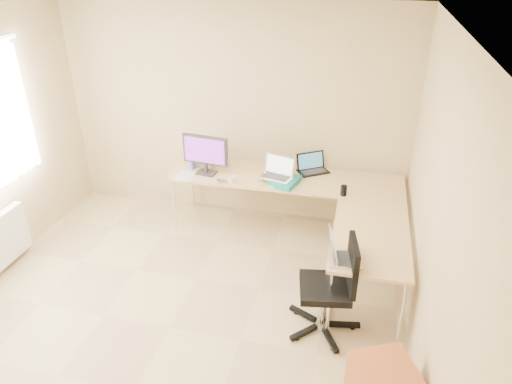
% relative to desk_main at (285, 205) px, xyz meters
% --- Properties ---
extents(floor, '(4.50, 4.50, 0.00)m').
position_rel_desk_main_xyz_m(floor, '(-0.72, -1.85, -0.36)').
color(floor, tan).
rests_on(floor, ground).
extents(ceiling, '(4.50, 4.50, 0.00)m').
position_rel_desk_main_xyz_m(ceiling, '(-0.72, -1.85, 2.24)').
color(ceiling, white).
rests_on(ceiling, ground).
extents(wall_back, '(4.50, 0.00, 4.50)m').
position_rel_desk_main_xyz_m(wall_back, '(-0.72, 0.40, 0.93)').
color(wall_back, tan).
rests_on(wall_back, ground).
extents(wall_right, '(0.00, 4.50, 4.50)m').
position_rel_desk_main_xyz_m(wall_right, '(1.38, -1.85, 0.93)').
color(wall_right, tan).
rests_on(wall_right, ground).
extents(desk_main, '(2.65, 0.70, 0.73)m').
position_rel_desk_main_xyz_m(desk_main, '(0.00, 0.00, 0.00)').
color(desk_main, tan).
rests_on(desk_main, ground).
extents(desk_return, '(0.70, 1.30, 0.73)m').
position_rel_desk_main_xyz_m(desk_return, '(0.98, -1.00, 0.00)').
color(desk_return, tan).
rests_on(desk_return, ground).
extents(monitor, '(0.56, 0.24, 0.47)m').
position_rel_desk_main_xyz_m(monitor, '(-0.92, -0.12, 0.60)').
color(monitor, '#282525').
rests_on(monitor, desk_main).
extents(book_stack, '(0.33, 0.40, 0.06)m').
position_rel_desk_main_xyz_m(book_stack, '(0.03, -0.17, 0.39)').
color(book_stack, '#137271').
rests_on(book_stack, desk_main).
extents(laptop_center, '(0.42, 0.36, 0.23)m').
position_rel_desk_main_xyz_m(laptop_center, '(-0.08, -0.16, 0.54)').
color(laptop_center, silver).
rests_on(laptop_center, desk_main).
extents(laptop_black, '(0.43, 0.40, 0.22)m').
position_rel_desk_main_xyz_m(laptop_black, '(0.29, 0.20, 0.47)').
color(laptop_black, black).
rests_on(laptop_black, desk_main).
extents(keyboard, '(0.42, 0.21, 0.02)m').
position_rel_desk_main_xyz_m(keyboard, '(-0.06, -0.07, 0.37)').
color(keyboard, silver).
rests_on(keyboard, desk_main).
extents(mouse, '(0.12, 0.09, 0.04)m').
position_rel_desk_main_xyz_m(mouse, '(-0.09, -0.29, 0.38)').
color(mouse, silver).
rests_on(mouse, desk_main).
extents(mug, '(0.10, 0.10, 0.08)m').
position_rel_desk_main_xyz_m(mug, '(-0.56, -0.30, 0.40)').
color(mug, silver).
rests_on(mug, desk_main).
extents(cd_stack, '(0.12, 0.12, 0.03)m').
position_rel_desk_main_xyz_m(cd_stack, '(-0.68, -0.30, 0.38)').
color(cd_stack, silver).
rests_on(cd_stack, desk_main).
extents(water_bottle, '(0.10, 0.10, 0.27)m').
position_rel_desk_main_xyz_m(water_bottle, '(-1.13, -0.04, 0.50)').
color(water_bottle, '#5273CD').
rests_on(water_bottle, desk_main).
extents(papers, '(0.22, 0.29, 0.01)m').
position_rel_desk_main_xyz_m(papers, '(-1.13, -0.26, 0.37)').
color(papers, silver).
rests_on(papers, desk_main).
extents(white_box, '(0.21, 0.16, 0.07)m').
position_rel_desk_main_xyz_m(white_box, '(-1.00, 0.06, 0.40)').
color(white_box, beige).
rests_on(white_box, desk_main).
extents(desk_fan, '(0.25, 0.25, 0.25)m').
position_rel_desk_main_xyz_m(desk_fan, '(-1.12, 0.17, 0.49)').
color(desk_fan, white).
rests_on(desk_fan, desk_main).
extents(black_cup, '(0.08, 0.08, 0.11)m').
position_rel_desk_main_xyz_m(black_cup, '(0.67, -0.30, 0.42)').
color(black_cup, black).
rests_on(black_cup, desk_main).
extents(laptop_return, '(0.37, 0.31, 0.22)m').
position_rel_desk_main_xyz_m(laptop_return, '(0.76, -1.46, 0.48)').
color(laptop_return, silver).
rests_on(laptop_return, desk_return).
extents(office_chair, '(0.65, 0.65, 0.94)m').
position_rel_desk_main_xyz_m(office_chair, '(0.62, -1.52, 0.14)').
color(office_chair, black).
rests_on(office_chair, ground).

